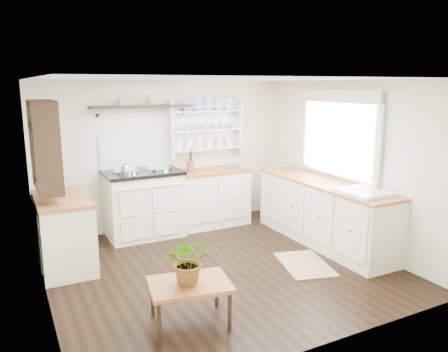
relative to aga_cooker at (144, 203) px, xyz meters
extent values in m
cube|color=black|center=(0.48, -1.57, -0.50)|extent=(4.00, 3.80, 0.01)
cube|color=beige|center=(0.48, 0.33, 0.65)|extent=(4.00, 0.02, 2.30)
cube|color=beige|center=(2.48, -1.57, 0.65)|extent=(0.02, 3.80, 2.30)
cube|color=beige|center=(-1.52, -1.57, 0.65)|extent=(0.02, 3.80, 2.30)
cube|color=white|center=(0.48, -1.57, 1.80)|extent=(4.00, 3.80, 0.01)
cube|color=white|center=(2.44, -1.42, 1.00)|extent=(0.04, 1.40, 1.00)
cube|color=white|center=(2.42, -1.42, 1.00)|extent=(0.02, 1.50, 1.10)
cube|color=beige|center=(2.40, -1.42, 1.58)|extent=(0.04, 1.55, 0.18)
cube|color=beige|center=(0.00, 0.00, -0.03)|extent=(1.07, 0.70, 0.94)
cube|color=black|center=(0.00, 0.00, 0.46)|extent=(1.11, 0.74, 0.05)
cylinder|color=silver|center=(-0.25, 0.00, 0.50)|extent=(0.36, 0.36, 0.03)
cylinder|color=silver|center=(0.25, 0.00, 0.50)|extent=(0.36, 0.36, 0.03)
cylinder|color=silver|center=(0.00, -0.39, 0.33)|extent=(0.97, 0.02, 0.02)
cube|color=beige|center=(1.08, 0.03, -0.06)|extent=(1.25, 0.60, 0.88)
cube|color=brown|center=(1.08, 0.03, 0.38)|extent=(1.27, 0.63, 0.04)
cube|color=beige|center=(2.18, -1.47, -0.06)|extent=(0.60, 2.40, 0.88)
cube|color=brown|center=(2.18, -1.47, 0.38)|extent=(0.62, 2.43, 0.04)
cube|color=white|center=(2.18, -2.22, 0.30)|extent=(0.55, 0.60, 0.28)
cylinder|color=silver|center=(2.38, -2.22, 0.50)|extent=(0.02, 0.02, 0.22)
cube|color=beige|center=(-1.22, -0.67, -0.06)|extent=(0.60, 1.10, 0.88)
cube|color=brown|center=(-1.22, -0.67, 0.38)|extent=(0.62, 1.13, 0.04)
cube|color=white|center=(1.13, 0.31, 1.05)|extent=(1.20, 0.03, 0.90)
cube|color=white|center=(1.13, 0.22, 1.05)|extent=(1.20, 0.22, 0.02)
cylinder|color=navy|center=(1.13, 0.23, 1.32)|extent=(0.20, 0.02, 0.20)
cube|color=black|center=(0.08, 0.20, 1.42)|extent=(1.50, 0.24, 0.04)
cone|color=black|center=(-0.57, 0.27, 1.31)|extent=(0.06, 0.20, 0.06)
cone|color=black|center=(0.73, 0.27, 1.31)|extent=(0.06, 0.20, 0.06)
cube|color=black|center=(-1.36, -0.67, 1.05)|extent=(0.28, 0.80, 1.05)
cylinder|color=brown|center=(0.81, 0.11, 0.48)|extent=(0.12, 0.12, 0.14)
cube|color=brown|center=(-0.35, -2.59, -0.11)|extent=(0.84, 0.67, 0.04)
cylinder|color=black|center=(-0.71, -2.75, -0.32)|extent=(0.04, 0.04, 0.37)
cylinder|color=black|center=(-0.63, -2.32, -0.32)|extent=(0.04, 0.04, 0.37)
cylinder|color=black|center=(-0.06, -2.87, -0.32)|extent=(0.04, 0.04, 0.37)
cylinder|color=black|center=(0.02, -2.44, -0.32)|extent=(0.04, 0.04, 0.37)
imported|color=#3F7233|center=(-0.35, -2.59, 0.13)|extent=(0.48, 0.45, 0.45)
cube|color=#937A55|center=(1.47, -2.00, -0.50)|extent=(0.75, 0.96, 0.02)
camera|label=1|loc=(-1.80, -6.14, 1.74)|focal=35.00mm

